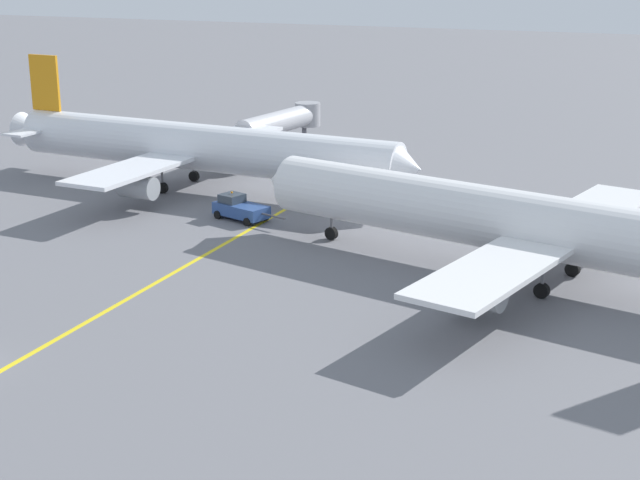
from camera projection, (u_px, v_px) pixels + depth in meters
name	position (u px, v px, depth m)	size (l,w,h in m)	color
taxiway_stripe	(85.00, 323.00, 74.01)	(0.50, 120.00, 0.01)	yellow
airliner_at_gate_left	(199.00, 148.00, 113.59)	(55.99, 38.98, 15.08)	white
airliner_being_pushed	(528.00, 225.00, 82.28)	(55.70, 40.82, 16.35)	white
pushback_tug	(240.00, 208.00, 102.13)	(9.37, 4.59, 2.92)	#2D4C8C
jet_bridge	(285.00, 121.00, 138.70)	(6.08, 18.84, 5.70)	#B7B7BC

